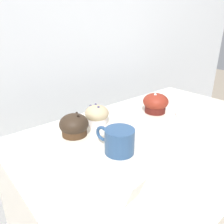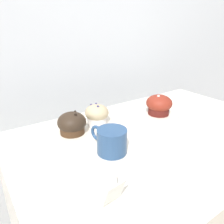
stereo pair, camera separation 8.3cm
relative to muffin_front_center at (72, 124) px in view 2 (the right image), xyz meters
The scene contains 7 objects.
wall_back 0.50m from the muffin_front_center, 59.16° to the left, with size 3.20×0.10×1.80m, color silver.
muffin_front_center is the anchor object (origin of this frame).
muffin_back_left 0.38m from the muffin_front_center, ahead, with size 0.11×0.11×0.09m.
muffin_back_right 0.11m from the muffin_front_center, 10.29° to the left, with size 0.09×0.09×0.08m.
coffee_cup 0.18m from the muffin_front_center, 75.97° to the right, with size 0.09×0.13×0.08m.
serving_plate 0.52m from the muffin_front_center, 22.43° to the right, with size 0.20×0.20×0.01m.
price_card 0.35m from the muffin_front_center, 101.13° to the right, with size 0.05×0.05×0.06m.
Camera 2 is at (-0.53, -0.47, 1.29)m, focal length 35.00 mm.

